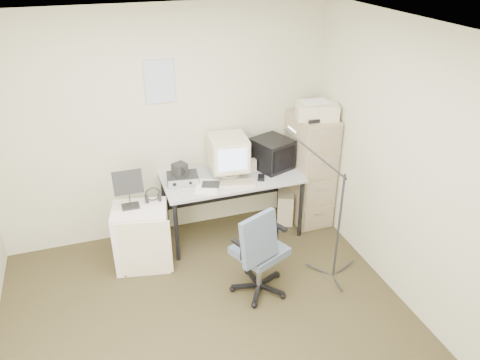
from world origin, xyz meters
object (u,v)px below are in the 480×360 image
object	(u,v)px
filing_cabinet	(310,169)
desk	(232,205)
office_chair	(260,249)
side_cart	(142,237)

from	to	relation	value
filing_cabinet	desk	distance (m)	0.99
filing_cabinet	office_chair	bearing A→B (deg)	-134.13
desk	side_cart	distance (m)	1.08
side_cart	desk	bearing A→B (deg)	24.10
filing_cabinet	side_cart	size ratio (longest dim) A/B	1.95
filing_cabinet	desk	world-z (taller)	filing_cabinet
filing_cabinet	office_chair	world-z (taller)	filing_cabinet
desk	side_cart	bearing A→B (deg)	-166.89
filing_cabinet	desk	bearing A→B (deg)	-178.19
desk	office_chair	bearing A→B (deg)	-93.44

